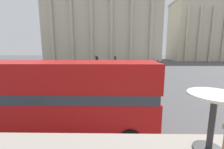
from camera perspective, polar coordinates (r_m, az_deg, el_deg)
double_decker_bus at (r=8.50m, az=-22.62°, el=-7.32°), size 10.97×2.62×4.00m
cafe_dining_table at (r=2.17m, az=34.19°, el=-10.97°), size 0.60×0.60×0.73m
plaza_building_left at (r=50.89m, az=-3.42°, el=18.14°), size 35.43×14.30×23.84m
plaza_building_right at (r=70.87m, az=32.44°, el=13.70°), size 27.23×13.80×22.30m
traffic_light_near at (r=13.56m, az=17.07°, el=-0.12°), size 0.42×0.24×3.64m
traffic_light_mid at (r=20.12m, az=-5.88°, el=3.55°), size 0.42×0.24×3.71m
traffic_light_far at (r=27.76m, az=1.17°, el=4.84°), size 0.42×0.24×3.31m
pedestrian_white at (r=18.90m, az=4.03°, el=-1.15°), size 0.32×0.32×1.77m
pedestrian_blue at (r=33.60m, az=0.92°, el=3.80°), size 0.32×0.32×1.82m
pedestrian_olive at (r=27.90m, az=9.70°, el=2.08°), size 0.32×0.32×1.59m
pedestrian_grey at (r=25.84m, az=18.96°, el=1.39°), size 0.32×0.32×1.81m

